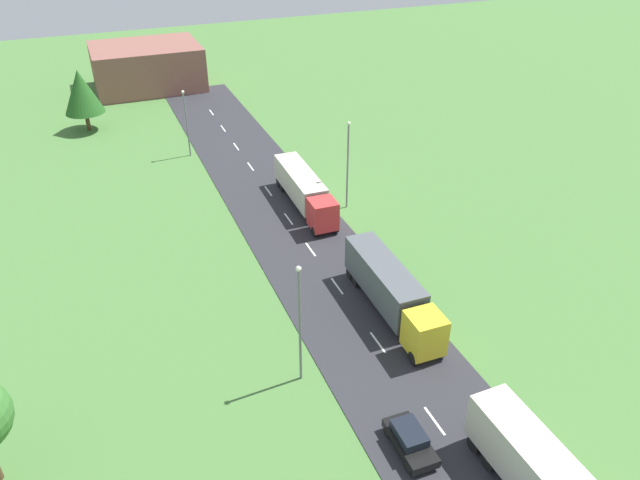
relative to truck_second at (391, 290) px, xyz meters
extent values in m
cube|color=#2B2B30|center=(-2.46, -7.83, -2.15)|extent=(10.00, 140.00, 0.06)
cube|color=white|center=(-2.46, -10.76, -2.12)|extent=(0.16, 2.40, 0.01)
cube|color=white|center=(-2.46, -2.86, -2.12)|extent=(0.16, 2.40, 0.01)
cube|color=white|center=(-2.46, 4.65, -2.12)|extent=(0.16, 2.40, 0.01)
cube|color=white|center=(-2.46, 10.72, -2.12)|extent=(0.16, 2.40, 0.01)
cube|color=white|center=(-2.46, 16.76, -2.12)|extent=(0.16, 2.40, 0.01)
cube|color=white|center=(-2.46, 23.29, -2.12)|extent=(0.16, 2.40, 0.01)
cube|color=white|center=(-2.46, 30.07, -2.12)|extent=(0.16, 2.40, 0.01)
cube|color=white|center=(-2.46, 36.44, -2.12)|extent=(0.16, 2.40, 0.01)
cube|color=white|center=(-2.46, 43.08, -2.12)|extent=(0.16, 2.40, 0.01)
cube|color=white|center=(-2.46, 49.85, -2.12)|extent=(0.16, 2.40, 0.01)
cylinder|color=black|center=(0.65, -14.84, -1.62)|extent=(0.37, 1.01, 1.00)
cylinder|color=black|center=(-1.44, -14.88, -1.62)|extent=(0.37, 1.01, 1.00)
cylinder|color=black|center=(0.63, -13.48, -1.62)|extent=(0.37, 1.01, 1.00)
cylinder|color=black|center=(-1.47, -13.52, -1.62)|extent=(0.37, 1.01, 1.00)
cube|color=yellow|center=(-0.08, -5.14, -0.17)|extent=(2.48, 2.54, 2.91)
cube|color=black|center=(-0.10, -6.33, 0.35)|extent=(2.10, 0.13, 1.28)
cube|color=#4C5156|center=(0.02, 1.26, 0.13)|extent=(2.65, 9.64, 2.92)
cube|color=black|center=(0.02, 1.26, -1.52)|extent=(1.04, 9.13, 0.24)
cylinder|color=black|center=(0.96, -5.78, -1.62)|extent=(0.37, 1.01, 1.00)
cylinder|color=black|center=(-1.14, -5.75, -1.62)|extent=(0.37, 1.01, 1.00)
cylinder|color=black|center=(1.12, 4.12, -1.62)|extent=(0.37, 1.01, 1.00)
cylinder|color=black|center=(-0.98, 4.15, -1.62)|extent=(0.37, 1.01, 1.00)
cylinder|color=black|center=(1.13, 5.27, -1.62)|extent=(0.37, 1.01, 1.00)
cylinder|color=black|center=(-0.97, 5.30, -1.62)|extent=(0.37, 1.01, 1.00)
cube|color=red|center=(-0.20, 13.33, -0.24)|extent=(2.50, 2.53, 2.76)
cube|color=black|center=(-0.22, 12.15, 0.26)|extent=(2.10, 0.15, 1.22)
cube|color=beige|center=(-0.04, 19.86, -0.02)|extent=(2.74, 9.96, 2.61)
cube|color=black|center=(-0.04, 19.86, -1.52)|extent=(1.13, 9.42, 0.24)
cylinder|color=black|center=(0.84, 12.68, -1.62)|extent=(0.37, 1.01, 1.00)
cylinder|color=black|center=(-1.26, 12.73, -1.62)|extent=(0.37, 1.01, 1.00)
cylinder|color=black|center=(1.08, 22.80, -1.62)|extent=(0.37, 1.01, 1.00)
cylinder|color=black|center=(-1.02, 22.85, -1.62)|extent=(0.37, 1.01, 1.00)
cylinder|color=black|center=(1.11, 23.99, -1.62)|extent=(0.37, 1.01, 1.00)
cylinder|color=black|center=(-0.99, 24.04, -1.62)|extent=(0.37, 1.01, 1.00)
cube|color=black|center=(-4.97, -12.05, -1.52)|extent=(1.89, 4.01, 0.58)
cube|color=black|center=(-4.97, -11.85, -0.94)|extent=(1.57, 2.26, 0.58)
cylinder|color=black|center=(-4.19, -13.42, -1.80)|extent=(0.23, 0.64, 0.64)
cylinder|color=black|center=(-5.81, -13.39, -1.80)|extent=(0.23, 0.64, 0.64)
cylinder|color=black|center=(-4.14, -10.72, -1.80)|extent=(0.23, 0.64, 0.64)
cylinder|color=black|center=(-5.75, -10.68, -1.80)|extent=(0.23, 0.64, 0.64)
cylinder|color=slate|center=(-8.91, -4.06, 2.28)|extent=(0.18, 0.18, 8.92)
sphere|color=silver|center=(-8.91, -4.06, 6.86)|extent=(0.36, 0.36, 0.36)
cylinder|color=slate|center=(3.94, 16.98, 2.27)|extent=(0.18, 0.18, 8.91)
sphere|color=silver|center=(3.94, 16.98, 6.84)|extent=(0.36, 0.36, 0.36)
cylinder|color=slate|center=(-8.29, 36.05, 1.69)|extent=(0.18, 0.18, 7.75)
sphere|color=silver|center=(-8.29, 36.05, 5.69)|extent=(0.36, 0.36, 0.36)
cylinder|color=#513823|center=(-19.11, 49.44, -0.96)|extent=(0.53, 0.53, 2.45)
cone|color=#23561E|center=(-19.11, 49.44, 3.04)|extent=(5.06, 5.06, 5.57)
cube|color=brown|center=(-8.79, 65.22, 1.11)|extent=(16.25, 12.76, 6.59)
camera|label=1|loc=(-18.78, -31.93, 27.23)|focal=33.44mm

